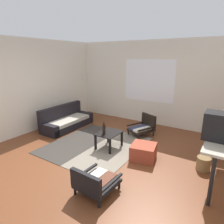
% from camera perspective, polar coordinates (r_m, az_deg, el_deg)
% --- Properties ---
extents(ground_plane, '(7.80, 7.80, 0.00)m').
position_cam_1_polar(ground_plane, '(4.46, -5.62, -13.58)').
color(ground_plane, brown).
extents(far_wall_with_window, '(5.60, 0.13, 2.70)m').
position_cam_1_polar(far_wall_with_window, '(6.61, 10.85, 8.29)').
color(far_wall_with_window, silver).
rests_on(far_wall_with_window, ground).
extents(side_wall_left, '(0.12, 6.60, 2.70)m').
position_cam_1_polar(side_wall_left, '(6.15, -24.14, 6.65)').
color(side_wall_left, silver).
rests_on(side_wall_left, ground).
extents(area_rug, '(2.14, 2.39, 0.01)m').
position_cam_1_polar(area_rug, '(5.09, -4.81, -9.59)').
color(area_rug, '#38332D').
rests_on(area_rug, ground).
extents(couch, '(0.72, 1.74, 0.70)m').
position_cam_1_polar(couch, '(6.39, -13.16, -2.57)').
color(couch, black).
rests_on(couch, ground).
extents(coffee_table, '(0.50, 0.63, 0.40)m').
position_cam_1_polar(coffee_table, '(4.82, -0.89, -6.88)').
color(coffee_table, black).
rests_on(coffee_table, ground).
extents(armchair_by_window, '(0.75, 0.80, 0.58)m').
position_cam_1_polar(armchair_by_window, '(5.71, 9.11, -4.20)').
color(armchair_by_window, black).
rests_on(armchair_by_window, ground).
extents(armchair_striped_foreground, '(0.62, 0.66, 0.49)m').
position_cam_1_polar(armchair_striped_foreground, '(3.39, -5.10, -19.67)').
color(armchair_striped_foreground, black).
rests_on(armchair_striped_foreground, ground).
extents(ottoman_orange, '(0.61, 0.61, 0.33)m').
position_cam_1_polar(ottoman_orange, '(4.45, 9.16, -11.37)').
color(ottoman_orange, '#993D28').
rests_on(ottoman_orange, ground).
extents(console_shelf, '(0.40, 1.85, 0.87)m').
position_cam_1_polar(console_shelf, '(4.01, 29.09, -6.89)').
color(console_shelf, '#B2AD9E').
rests_on(console_shelf, ground).
extents(crt_television, '(0.53, 0.37, 0.45)m').
position_cam_1_polar(crt_television, '(3.63, 29.35, -3.76)').
color(crt_television, black).
rests_on(crt_television, console_shelf).
extents(clay_vase, '(0.26, 0.26, 0.34)m').
position_cam_1_polar(clay_vase, '(4.32, 29.90, -2.39)').
color(clay_vase, brown).
rests_on(clay_vase, console_shelf).
extents(glass_bottle, '(0.07, 0.07, 0.30)m').
position_cam_1_polar(glass_bottle, '(4.65, -2.38, -4.98)').
color(glass_bottle, black).
rests_on(glass_bottle, coffee_table).
extents(wicker_basket, '(0.27, 0.27, 0.27)m').
position_cam_1_polar(wicker_basket, '(4.42, 25.11, -13.47)').
color(wicker_basket, olive).
rests_on(wicker_basket, ground).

